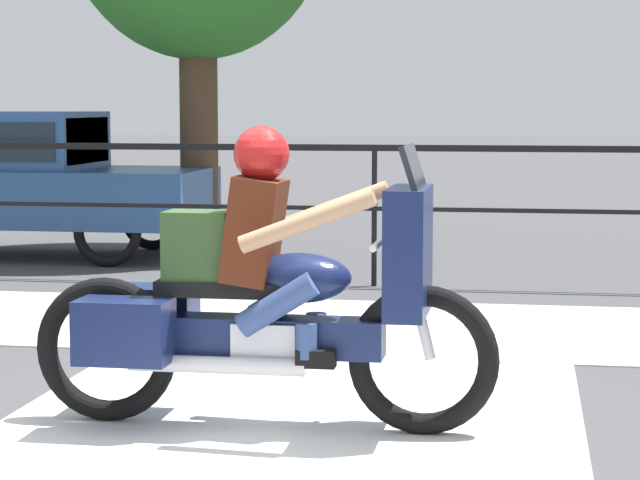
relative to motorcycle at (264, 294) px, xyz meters
The scene contains 6 objects.
ground_plane 0.79m from the motorcycle, 99.45° to the right, with size 120.00×120.00×0.00m, color #424244.
sidewalk_band 3.13m from the motorcycle, 91.08° to the left, with size 44.00×2.40×0.01m, color #B7B2A8.
crosswalk_band 0.90m from the motorcycle, 77.94° to the right, with size 3.10×6.00×0.01m, color silver.
fence_railing 5.21m from the motorcycle, 90.64° to the left, with size 36.00×0.05×1.32m.
motorcycle is the anchor object (origin of this frame).
parked_car 8.17m from the motorcycle, 122.67° to the left, with size 4.30×1.70×1.61m.
Camera 1 is at (1.40, -5.94, 1.70)m, focal length 70.00 mm.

